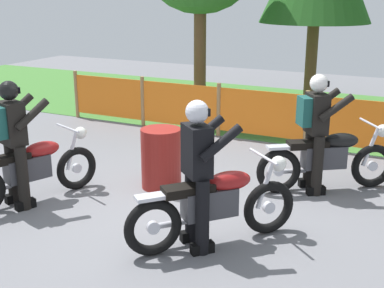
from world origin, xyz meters
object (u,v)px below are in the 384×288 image
(rider_trailing, at_px, (13,137))
(oil_drum, at_px, (161,158))
(rider_lead, at_px, (198,170))
(rider_third, at_px, (315,127))
(motorcycle_lead, at_px, (215,204))
(motorcycle_third, at_px, (328,158))
(motorcycle_trailing, at_px, (32,169))

(rider_trailing, relative_size, oil_drum, 1.92)
(rider_lead, bearing_deg, rider_trailing, 132.36)
(rider_third, xyz_separation_m, oil_drum, (-2.01, -0.82, -0.51))
(rider_lead, distance_m, rider_third, 2.36)
(rider_lead, bearing_deg, motorcycle_lead, 0.57)
(motorcycle_third, bearing_deg, oil_drum, 168.46)
(rider_trailing, distance_m, oil_drum, 2.06)
(rider_lead, bearing_deg, oil_drum, 83.81)
(motorcycle_third, height_order, rider_lead, rider_lead)
(rider_lead, height_order, oil_drum, rider_lead)
(rider_trailing, height_order, oil_drum, rider_trailing)
(rider_trailing, bearing_deg, motorcycle_lead, -65.15)
(motorcycle_trailing, bearing_deg, motorcycle_lead, -69.35)
(rider_lead, distance_m, oil_drum, 1.96)
(motorcycle_third, distance_m, oil_drum, 2.39)
(rider_lead, xyz_separation_m, oil_drum, (-1.27, 1.41, -0.48))
(rider_trailing, bearing_deg, rider_third, -35.07)
(rider_lead, relative_size, oil_drum, 1.92)
(oil_drum, bearing_deg, rider_third, 22.27)
(motorcycle_third, bearing_deg, rider_lead, -146.37)
(motorcycle_trailing, xyz_separation_m, rider_trailing, (-0.08, -0.20, 0.49))
(motorcycle_lead, xyz_separation_m, rider_third, (0.61, 2.08, 0.47))
(motorcycle_third, bearing_deg, rider_third, -179.49)
(rider_trailing, relative_size, rider_third, 1.00)
(motorcycle_trailing, bearing_deg, oil_drum, -25.37)
(rider_third, bearing_deg, motorcycle_lead, -141.30)
(motorcycle_lead, bearing_deg, oil_drum, 89.92)
(motorcycle_trailing, relative_size, rider_trailing, 1.13)
(rider_lead, relative_size, rider_trailing, 1.00)
(rider_third, relative_size, oil_drum, 1.92)
(motorcycle_lead, relative_size, rider_trailing, 0.96)
(motorcycle_lead, bearing_deg, rider_lead, -179.43)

